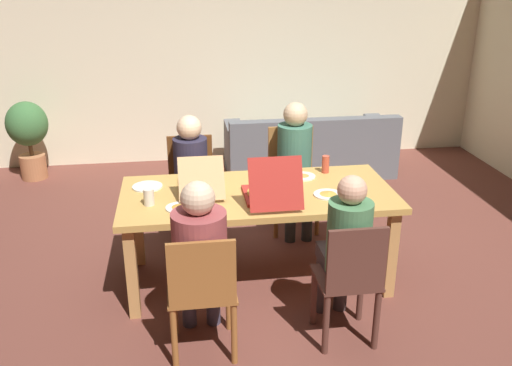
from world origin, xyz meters
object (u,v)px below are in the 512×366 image
at_px(plate_1, 147,187).
at_px(couch, 309,151).
at_px(drinking_glass_0, 149,197).
at_px(person_3, 295,158).
at_px(chair_1, 202,291).
at_px(chair_3, 292,174).
at_px(dining_table, 258,202).
at_px(chair_2, 192,184).
at_px(plate_2, 303,176).
at_px(plate_0, 180,207).
at_px(person_0, 345,242).
at_px(pizza_box_1, 201,183).
at_px(person_2, 191,168).
at_px(chair_0, 350,280).
at_px(person_1, 200,250).
at_px(pizza_box_0, 271,192).
at_px(plate_3, 328,194).
at_px(drinking_glass_1, 326,164).
at_px(potted_plant, 28,132).

relative_size(plate_1, couch, 0.12).
bearing_deg(drinking_glass_0, person_3, 36.58).
distance_m(chair_1, chair_3, 2.12).
distance_m(dining_table, person_3, 0.96).
bearing_deg(chair_1, chair_2, 90.00).
height_order(plate_2, drinking_glass_0, drinking_glass_0).
bearing_deg(person_3, dining_table, -119.75).
xyz_separation_m(plate_0, plate_2, (1.03, 0.49, -0.00)).
bearing_deg(person_0, pizza_box_1, 135.47).
bearing_deg(chair_3, person_2, -170.98).
distance_m(person_3, plate_1, 1.47).
bearing_deg(person_2, person_0, -58.56).
xyz_separation_m(chair_0, person_1, (-0.97, 0.13, 0.22)).
distance_m(pizza_box_0, pizza_box_1, 0.58).
bearing_deg(couch, plate_1, -130.58).
height_order(plate_3, drinking_glass_1, drinking_glass_1).
bearing_deg(dining_table, person_0, -58.10).
bearing_deg(chair_3, person_1, -118.90).
height_order(chair_1, plate_2, chair_1).
height_order(chair_2, plate_2, chair_2).
height_order(pizza_box_0, drinking_glass_0, pizza_box_0).
xyz_separation_m(person_3, pizza_box_0, (-0.40, -0.98, 0.08)).
relative_size(pizza_box_1, couch, 0.27).
height_order(person_3, pizza_box_1, person_3).
bearing_deg(pizza_box_1, person_0, -44.53).
distance_m(pizza_box_0, potted_plant, 3.73).
xyz_separation_m(plate_1, couch, (1.85, 2.16, -0.50)).
distance_m(pizza_box_0, drinking_glass_0, 0.90).
distance_m(chair_1, potted_plant, 4.04).
distance_m(chair_2, plate_3, 1.52).
bearing_deg(person_2, drinking_glass_0, -109.41).
relative_size(chair_0, drinking_glass_0, 7.34).
bearing_deg(potted_plant, chair_1, -62.66).
bearing_deg(chair_1, potted_plant, 117.34).
relative_size(chair_2, chair_3, 0.95).
height_order(pizza_box_1, potted_plant, pizza_box_1).
height_order(dining_table, chair_3, chair_3).
distance_m(plate_0, plate_2, 1.14).
bearing_deg(pizza_box_0, chair_2, 117.21).
relative_size(person_1, potted_plant, 1.28).
xyz_separation_m(pizza_box_0, plate_1, (-0.93, 0.37, -0.05)).
bearing_deg(couch, drinking_glass_0, -125.98).
xyz_separation_m(person_0, chair_3, (0.00, 1.74, -0.16)).
distance_m(chair_0, pizza_box_1, 1.42).
relative_size(person_2, plate_3, 5.28).
relative_size(pizza_box_0, pizza_box_1, 1.00).
relative_size(dining_table, plate_2, 10.22).
bearing_deg(person_2, plate_0, -96.32).
distance_m(chair_2, pizza_box_0, 1.28).
bearing_deg(person_3, couch, 71.46).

